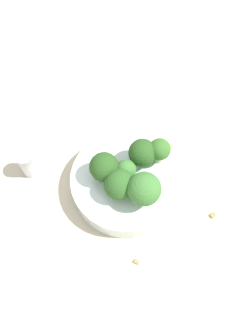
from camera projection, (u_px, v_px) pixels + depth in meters
The scene contains 12 objects.
ground_plane at pixel (126, 187), 0.60m from camera, with size 3.00×3.00×0.00m, color beige.
bowl at pixel (126, 182), 0.58m from camera, with size 0.19×0.19×0.04m, color silver.
broccoli_floret_0 at pixel (142, 153), 0.55m from camera, with size 0.05×0.05×0.06m.
broccoli_floret_1 at pixel (120, 185), 0.53m from camera, with size 0.05×0.05×0.06m.
broccoli_floret_2 at pixel (127, 171), 0.54m from camera, with size 0.03×0.03×0.05m.
broccoli_floret_3 at pixel (104, 166), 0.54m from camera, with size 0.05×0.05×0.06m.
broccoli_floret_4 at pixel (144, 189), 0.51m from camera, with size 0.05×0.05×0.07m.
broccoli_floret_5 at pixel (159, 150), 0.55m from camera, with size 0.04×0.04×0.06m.
pepper_shaker at pixel (28, 164), 0.59m from camera, with size 0.03×0.03×0.06m.
almond_crumb_0 at pixel (137, 262), 0.54m from camera, with size 0.01×0.01×0.01m, color #AD7F4C.
almond_crumb_1 at pixel (213, 215), 0.57m from camera, with size 0.01×0.01×0.01m, color #AD7F4C.
almond_crumb_2 at pixel (170, 146), 0.64m from camera, with size 0.01×0.01×0.01m, color tan.
Camera 1 is at (-0.02, 0.24, 0.55)m, focal length 35.00 mm.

